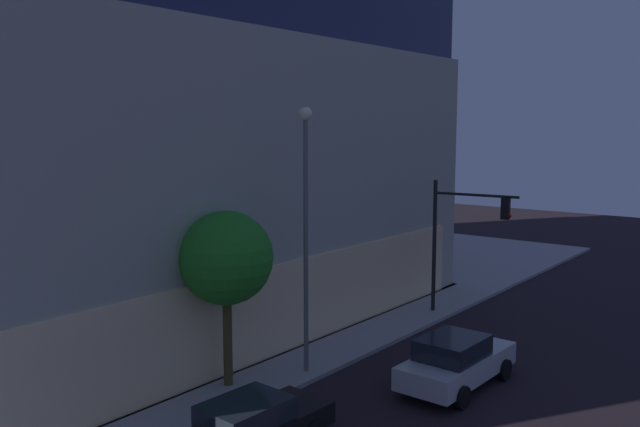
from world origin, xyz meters
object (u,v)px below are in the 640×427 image
object	(u,v)px
modern_building	(77,146)
traffic_light_far_corner	(460,228)
car_black	(252,426)
car_silver	(456,361)
street_lamp_sidewalk	(306,211)
sidewalk_tree	(226,259)

from	to	relation	value
modern_building	traffic_light_far_corner	world-z (taller)	modern_building
car_black	car_silver	xyz separation A→B (m)	(7.35, -2.00, 0.07)
traffic_light_far_corner	street_lamp_sidewalk	xyz separation A→B (m)	(-9.50, 0.90, 1.62)
traffic_light_far_corner	street_lamp_sidewalk	bearing A→B (deg)	174.58
street_lamp_sidewalk	car_black	world-z (taller)	street_lamp_sidewalk
traffic_light_far_corner	sidewalk_tree	distance (m)	12.16
traffic_light_far_corner	car_black	bearing A→B (deg)	-173.91
street_lamp_sidewalk	sidewalk_tree	xyz separation A→B (m)	(-2.47, 1.20, -1.37)
sidewalk_tree	car_silver	distance (m)	8.08
traffic_light_far_corner	sidewalk_tree	world-z (taller)	traffic_light_far_corner
traffic_light_far_corner	car_black	distance (m)	15.11
street_lamp_sidewalk	sidewalk_tree	size ratio (longest dim) A/B	1.57
traffic_light_far_corner	street_lamp_sidewalk	size ratio (longest dim) A/B	0.67
street_lamp_sidewalk	sidewalk_tree	bearing A→B (deg)	154.04
modern_building	car_silver	bearing A→B (deg)	-84.38
modern_building	street_lamp_sidewalk	xyz separation A→B (m)	(-0.38, -13.83, -1.88)
modern_building	car_black	size ratio (longest dim) A/B	6.49
car_black	traffic_light_far_corner	bearing A→B (deg)	6.09
street_lamp_sidewalk	car_silver	size ratio (longest dim) A/B	1.83
modern_building	sidewalk_tree	size ratio (longest dim) A/B	5.11
modern_building	car_black	world-z (taller)	modern_building
traffic_light_far_corner	street_lamp_sidewalk	distance (m)	9.68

